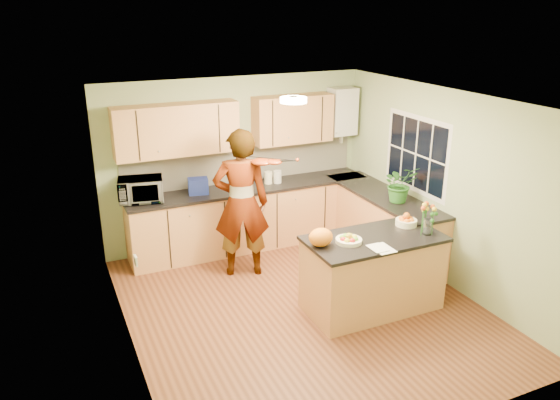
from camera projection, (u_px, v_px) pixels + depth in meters
name	position (u px, v px, depth m)	size (l,w,h in m)	color
floor	(302.00, 307.00, 6.59)	(4.50, 4.50, 0.00)	#522A17
ceiling	(306.00, 101.00, 5.75)	(4.00, 4.50, 0.02)	white
wall_back	(236.00, 162.00, 8.10)	(4.00, 0.02, 2.50)	#95A978
wall_front	(434.00, 305.00, 4.24)	(4.00, 0.02, 2.50)	#95A978
wall_left	(124.00, 241.00, 5.39)	(0.02, 4.50, 2.50)	#95A978
wall_right	(444.00, 188.00, 6.95)	(0.02, 4.50, 2.50)	#95A978
back_counter	(251.00, 216.00, 8.14)	(3.64, 0.62, 0.94)	#BD7D4B
right_counter	(382.00, 225.00, 7.82)	(0.62, 2.24, 0.94)	#BD7D4B
splashback	(243.00, 164.00, 8.14)	(3.60, 0.02, 0.52)	silver
upper_cabinets	(227.00, 125.00, 7.68)	(3.20, 0.34, 0.70)	#BD7D4B
boiler	(342.00, 111.00, 8.40)	(0.40, 0.30, 0.86)	silver
window_right	(416.00, 154.00, 7.36)	(0.01, 1.30, 1.05)	silver
light_switch	(136.00, 261.00, 4.87)	(0.02, 0.09, 0.09)	silver
ceiling_lamp	(293.00, 100.00, 6.02)	(0.30, 0.30, 0.07)	#FFEABF
peninsula_island	(372.00, 273.00, 6.45)	(1.61, 0.82, 0.92)	#BD7D4B
fruit_dish	(349.00, 239.00, 6.15)	(0.30, 0.30, 0.10)	#F5EDC4
orange_bowl	(406.00, 220.00, 6.62)	(0.26, 0.26, 0.15)	#F5EDC4
flower_vase	(429.00, 212.00, 6.28)	(0.23, 0.23, 0.42)	silver
orange_bag	(321.00, 237.00, 6.04)	(0.28, 0.23, 0.21)	orange
papers	(382.00, 248.00, 6.00)	(0.21, 0.28, 0.01)	white
violinist	(241.00, 204.00, 7.13)	(0.73, 0.48, 2.00)	tan
violin	(261.00, 162.00, 6.81)	(0.62, 0.25, 0.12)	#4E1504
microwave	(141.00, 190.00, 7.34)	(0.58, 0.40, 0.32)	silver
blue_box	(198.00, 186.00, 7.65)	(0.27, 0.20, 0.22)	navy
kettle	(245.00, 179.00, 7.89)	(0.17, 0.17, 0.32)	silver
jar_cream	(268.00, 178.00, 8.09)	(0.12, 0.12, 0.18)	#F5EDC4
jar_white	(277.00, 177.00, 8.12)	(0.12, 0.12, 0.19)	silver
potted_plant	(400.00, 184.00, 7.30)	(0.45, 0.39, 0.50)	#2A6822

